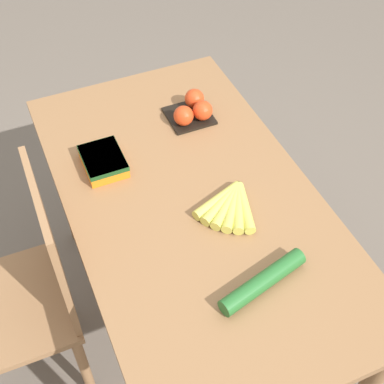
{
  "coord_description": "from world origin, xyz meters",
  "views": [
    {
      "loc": [
        -1.02,
        0.44,
        2.03
      ],
      "look_at": [
        0.0,
        0.0,
        0.81
      ],
      "focal_mm": 50.0,
      "sensor_mm": 36.0,
      "label": 1
    }
  ],
  "objects_px": {
    "tomato_pack": "(193,110)",
    "banana_bunch": "(230,205)",
    "chair": "(28,295)",
    "carrot_bag": "(103,160)",
    "cucumber_near": "(263,281)"
  },
  "relations": [
    {
      "from": "chair",
      "to": "carrot_bag",
      "type": "xyz_separation_m",
      "value": [
        0.2,
        -0.36,
        0.3
      ]
    },
    {
      "from": "carrot_bag",
      "to": "tomato_pack",
      "type": "bearing_deg",
      "value": -73.01
    },
    {
      "from": "banana_bunch",
      "to": "cucumber_near",
      "type": "xyz_separation_m",
      "value": [
        -0.29,
        0.04,
        0.01
      ]
    },
    {
      "from": "carrot_bag",
      "to": "cucumber_near",
      "type": "height_order",
      "value": "same"
    },
    {
      "from": "tomato_pack",
      "to": "cucumber_near",
      "type": "xyz_separation_m",
      "value": [
        -0.73,
        0.11,
        -0.01
      ]
    },
    {
      "from": "chair",
      "to": "banana_bunch",
      "type": "distance_m",
      "value": 0.73
    },
    {
      "from": "chair",
      "to": "tomato_pack",
      "type": "distance_m",
      "value": 0.85
    },
    {
      "from": "banana_bunch",
      "to": "carrot_bag",
      "type": "height_order",
      "value": "carrot_bag"
    },
    {
      "from": "chair",
      "to": "banana_bunch",
      "type": "relative_size",
      "value": 4.82
    },
    {
      "from": "banana_bunch",
      "to": "carrot_bag",
      "type": "bearing_deg",
      "value": 42.62
    },
    {
      "from": "tomato_pack",
      "to": "banana_bunch",
      "type": "bearing_deg",
      "value": 171.57
    },
    {
      "from": "chair",
      "to": "tomato_pack",
      "type": "xyz_separation_m",
      "value": [
        0.31,
        -0.72,
        0.31
      ]
    },
    {
      "from": "tomato_pack",
      "to": "chair",
      "type": "bearing_deg",
      "value": 113.14
    },
    {
      "from": "chair",
      "to": "cucumber_near",
      "type": "xyz_separation_m",
      "value": [
        -0.42,
        -0.62,
        0.3
      ]
    },
    {
      "from": "tomato_pack",
      "to": "carrot_bag",
      "type": "height_order",
      "value": "tomato_pack"
    }
  ]
}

